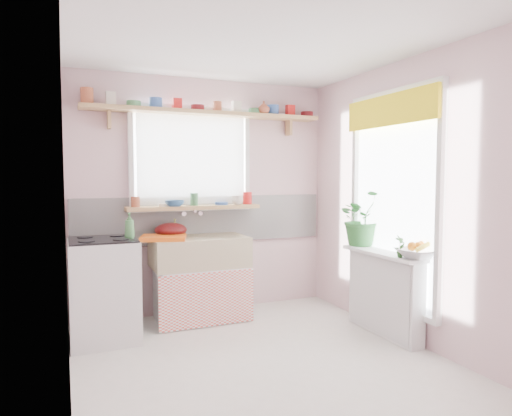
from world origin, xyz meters
name	(u,v)px	position (x,y,z in m)	size (l,w,h in m)	color
room	(291,186)	(0.66, 0.86, 1.37)	(3.20, 3.20, 3.20)	white
sink_unit	(200,278)	(-0.15, 1.29, 0.43)	(0.95, 0.65, 1.11)	white
cooker	(104,290)	(-1.10, 1.05, 0.46)	(0.58, 0.58, 0.93)	white
radiator_ledge	(384,292)	(1.30, 0.20, 0.40)	(0.22, 0.95, 0.78)	white
windowsill	(194,207)	(-0.15, 1.48, 1.14)	(1.40, 0.22, 0.04)	tan
pine_shelf	(208,113)	(0.00, 1.47, 2.12)	(2.52, 0.24, 0.04)	tan
shelf_crockery	(204,106)	(-0.04, 1.47, 2.19)	(2.47, 0.11, 0.12)	#A55133
sill_crockery	(194,200)	(-0.15, 1.48, 1.22)	(1.35, 0.11, 0.12)	#A55133
dish_tray	(164,238)	(-0.53, 1.24, 0.87)	(0.42, 0.32, 0.04)	orange
colander	(171,230)	(-0.42, 1.41, 0.92)	(0.32, 0.32, 0.15)	#4E0D0F
jade_plant	(362,218)	(1.33, 0.60, 1.05)	(0.49, 0.43, 0.55)	#2C6F2F
fruit_bowl	(418,254)	(1.33, -0.19, 0.82)	(0.33, 0.33, 0.08)	silver
herb_pot	(400,246)	(1.21, -0.10, 0.87)	(0.10, 0.07, 0.19)	#2C5F26
soap_bottle_sink	(175,227)	(-0.35, 1.50, 0.94)	(0.08, 0.08, 0.18)	#CEDB61
sill_cup	(237,200)	(0.31, 1.42, 1.21)	(0.12, 0.12, 0.10)	beige
sill_bowl	(175,203)	(-0.37, 1.42, 1.19)	(0.20, 0.20, 0.06)	#2D5E95
shelf_vase	(264,108)	(0.61, 1.41, 2.21)	(0.13, 0.13, 0.14)	#9E4A30
cooker_bottle	(129,226)	(-0.88, 0.96, 1.03)	(0.09, 0.09, 0.23)	#438646
fruit	(418,246)	(1.34, -0.18, 0.88)	(0.20, 0.14, 0.10)	orange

